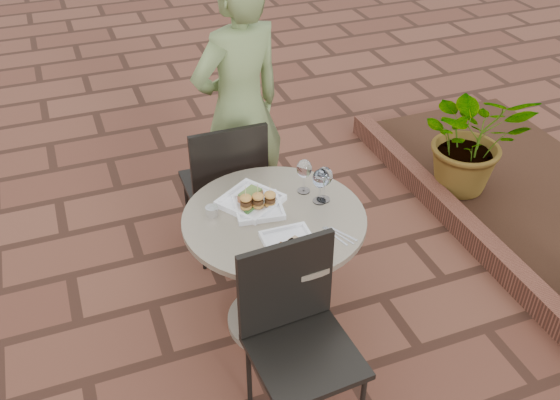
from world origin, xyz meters
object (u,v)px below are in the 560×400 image
object	(u,v)px
diner	(240,110)
plate_sliders	(258,204)
plate_tuna	(290,243)
cafe_table	(275,255)
chair_near	(296,325)
chair_far	(226,179)
plate_salmon	(251,200)

from	to	relation	value
diner	plate_sliders	xyz separation A→B (m)	(-0.17, -0.81, -0.09)
diner	plate_sliders	bearing A→B (deg)	60.48
plate_sliders	plate_tuna	size ratio (longest dim) A/B	1.12
plate_sliders	cafe_table	bearing A→B (deg)	-56.27
chair_near	diner	bearing A→B (deg)	77.78
cafe_table	chair_near	size ratio (longest dim) A/B	0.97
chair_far	plate_tuna	bearing A→B (deg)	93.38
chair_far	diner	xyz separation A→B (m)	(0.17, 0.24, 0.30)
chair_near	diner	xyz separation A→B (m)	(0.22, 1.44, 0.30)
chair_far	plate_salmon	size ratio (longest dim) A/B	2.56
cafe_table	diner	xyz separation A→B (m)	(0.12, 0.89, 0.37)
cafe_table	diner	world-z (taller)	diner
chair_near	chair_far	bearing A→B (deg)	84.15
chair_near	plate_tuna	xyz separation A→B (m)	(0.09, 0.31, 0.19)
plate_salmon	plate_tuna	xyz separation A→B (m)	(0.06, -0.37, -0.01)
diner	plate_sliders	world-z (taller)	diner
chair_near	plate_sliders	xyz separation A→B (m)	(0.05, 0.62, 0.21)
chair_far	diner	distance (m)	0.42
chair_near	cafe_table	bearing A→B (deg)	75.64
plate_salmon	plate_tuna	size ratio (longest dim) A/B	1.55
cafe_table	diner	distance (m)	0.97
diner	plate_salmon	world-z (taller)	diner
chair_near	diner	size ratio (longest dim) A/B	0.55
chair_near	plate_sliders	distance (m)	0.66
plate_sliders	plate_salmon	bearing A→B (deg)	107.35
chair_near	plate_sliders	bearing A→B (deg)	81.93
cafe_table	plate_tuna	size ratio (longest dim) A/B	3.84
diner	plate_tuna	distance (m)	1.14
plate_salmon	plate_tuna	bearing A→B (deg)	-80.67
plate_salmon	chair_near	bearing A→B (deg)	-92.57
plate_sliders	plate_tuna	distance (m)	0.32
diner	chair_far	bearing A→B (deg)	36.42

